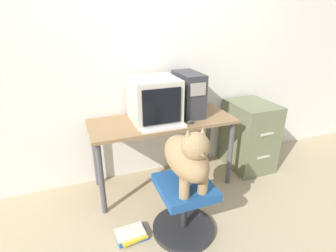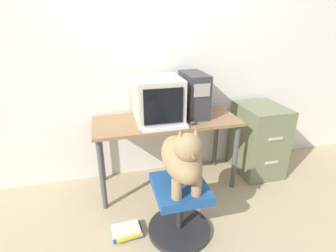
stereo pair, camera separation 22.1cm
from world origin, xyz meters
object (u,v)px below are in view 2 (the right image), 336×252
at_px(keyboard, 164,126).
at_px(book_stack_floor, 127,231).
at_px(crt_monitor, 158,99).
at_px(pc_tower, 194,95).
at_px(office_chair, 180,208).
at_px(dog, 182,157).
at_px(filing_cabinet, 258,140).

bearing_deg(keyboard, book_stack_floor, -134.98).
height_order(crt_monitor, keyboard, crt_monitor).
relative_size(pc_tower, office_chair, 0.82).
distance_m(crt_monitor, office_chair, 1.00).
relative_size(pc_tower, book_stack_floor, 1.68).
relative_size(office_chair, book_stack_floor, 2.05).
bearing_deg(book_stack_floor, keyboard, 45.02).
bearing_deg(office_chair, dog, -90.00).
xyz_separation_m(keyboard, book_stack_floor, (-0.43, -0.43, -0.72)).
height_order(pc_tower, dog, pc_tower).
relative_size(crt_monitor, keyboard, 1.06).
bearing_deg(pc_tower, dog, -114.79).
xyz_separation_m(crt_monitor, dog, (0.01, -0.74, -0.22)).
relative_size(keyboard, book_stack_floor, 1.65).
bearing_deg(keyboard, office_chair, -89.96).
xyz_separation_m(pc_tower, filing_cabinet, (0.77, -0.06, -0.56)).
bearing_deg(keyboard, dog, -89.96).
distance_m(office_chair, dog, 0.48).
distance_m(crt_monitor, book_stack_floor, 1.19).
distance_m(crt_monitor, dog, 0.77).
height_order(crt_monitor, office_chair, crt_monitor).
xyz_separation_m(crt_monitor, office_chair, (0.01, -0.71, -0.70)).
bearing_deg(filing_cabinet, book_stack_floor, -158.47).
distance_m(pc_tower, dog, 0.90).
bearing_deg(pc_tower, book_stack_floor, -139.60).
relative_size(dog, book_stack_floor, 2.22).
distance_m(keyboard, dog, 0.54).
xyz_separation_m(office_chair, dog, (0.00, -0.03, 0.48)).
distance_m(crt_monitor, pc_tower, 0.38).
bearing_deg(office_chair, pc_tower, 64.28).
height_order(pc_tower, office_chair, pc_tower).
bearing_deg(book_stack_floor, dog, -14.63).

